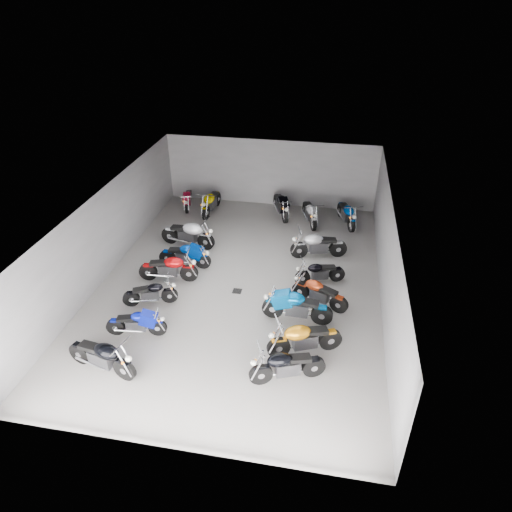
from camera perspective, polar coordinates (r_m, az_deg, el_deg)
The scene contains 23 objects.
ground at distance 16.70m, azimuth -2.00°, elevation -3.43°, with size 14.00×14.00×0.00m, color gray.
wall_back at distance 22.07m, azimuth 1.80°, elevation 10.33°, with size 10.00×0.10×3.20m, color gray.
wall_left at distance 17.51m, azimuth -18.34°, elevation 2.74°, with size 0.10×14.00×3.20m, color gray.
wall_right at distance 15.67m, azimuth 16.06°, elevation -0.38°, with size 0.10×14.00×3.20m, color gray.
ceiling at distance 15.09m, azimuth -2.23°, elevation 6.65°, with size 10.00×14.00×0.04m, color black.
drain_grate at distance 16.30m, azimuth -2.37°, elevation -4.40°, with size 0.32×0.32×0.01m, color black.
motorcycle_left_a at distance 13.68m, azimuth -18.72°, elevation -11.79°, with size 2.24×0.70×1.00m.
motorcycle_left_b at distance 14.66m, azimuth -14.67°, elevation -8.11°, with size 1.89×0.47×0.83m.
motorcycle_left_c at distance 15.85m, azimuth -13.02°, elevation -4.54°, with size 1.79×0.72×0.81m.
motorcycle_left_d at distance 16.88m, azimuth -10.83°, elevation -1.49°, with size 2.18×0.50×0.96m.
motorcycle_left_e at distance 17.60m, azimuth -8.82°, elevation 0.09°, with size 2.05×0.40×0.90m.
motorcycle_left_f at distance 18.91m, azimuth -8.46°, elevation 2.73°, with size 2.35×0.57×1.04m.
motorcycle_right_a at distance 12.80m, azimuth 3.85°, elevation -13.52°, with size 2.06×0.93×0.95m.
motorcycle_right_b at distance 13.59m, azimuth 6.02°, elevation -10.21°, with size 2.17×1.03×1.01m.
motorcycle_right_c at distance 14.74m, azimuth 5.06°, elevation -6.30°, with size 2.30×0.47×1.01m.
motorcycle_right_d at distance 15.52m, azimuth 7.88°, elevation -4.57°, with size 1.95×0.91×0.90m.
motorcycle_right_e at distance 16.63m, azimuth 7.93°, elevation -2.04°, with size 1.80×0.78×0.83m.
motorcycle_right_f at distance 18.14m, azimuth 7.78°, elevation 1.37°, with size 2.23×0.71×0.99m.
motorcycle_back_a at distance 22.35m, azimuth -8.49°, elevation 7.08°, with size 0.53×1.86×0.82m.
motorcycle_back_b at distance 21.65m, azimuth -5.64°, elevation 6.73°, with size 0.48×2.27×1.00m.
motorcycle_back_d at distance 21.30m, azimuth 3.15°, elevation 6.38°, with size 0.98×2.12×0.98m.
motorcycle_back_e at distance 20.74m, azimuth 6.74°, elevation 5.43°, with size 0.81×2.10×0.95m.
motorcycle_back_f at distance 20.88m, azimuth 11.26°, elevation 5.22°, with size 0.84×2.12×0.96m.
Camera 1 is at (3.05, -13.36, 9.54)m, focal length 32.00 mm.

